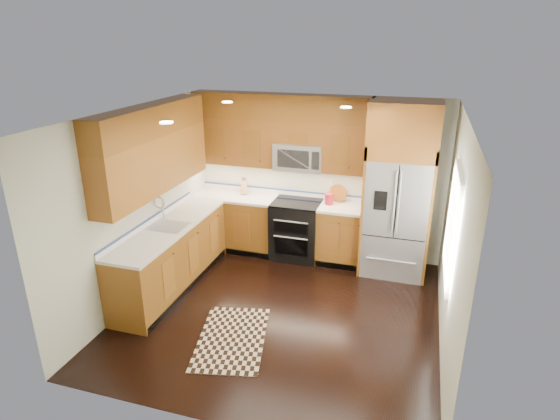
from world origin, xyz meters
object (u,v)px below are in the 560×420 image
(rug, at_px, (232,338))
(knife_block, at_px, (244,187))
(range, at_px, (296,230))
(utensil_crock, at_px, (329,196))
(refrigerator, at_px, (399,190))

(rug, distance_m, knife_block, 2.89)
(knife_block, bearing_deg, range, -10.16)
(knife_block, height_order, utensil_crock, utensil_crock)
(refrigerator, relative_size, utensil_crock, 7.02)
(knife_block, relative_size, utensil_crock, 0.76)
(range, relative_size, rug, 0.72)
(knife_block, distance_m, utensil_crock, 1.46)
(range, bearing_deg, rug, -93.57)
(refrigerator, xyz_separation_m, rug, (-1.70, -2.36, -1.30))
(rug, distance_m, utensil_crock, 2.77)
(refrigerator, height_order, knife_block, refrigerator)
(range, relative_size, utensil_crock, 2.55)
(range, bearing_deg, utensil_crock, 8.26)
(range, distance_m, refrigerator, 1.76)
(refrigerator, distance_m, knife_block, 2.53)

